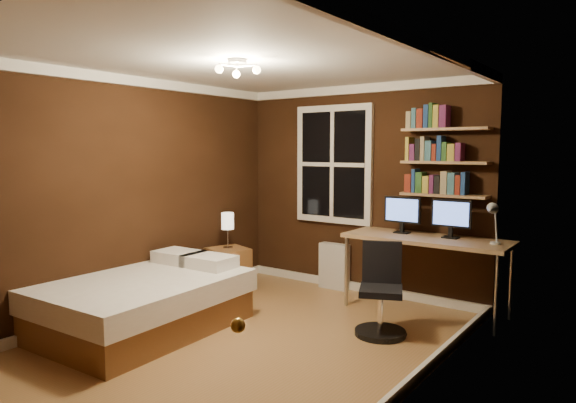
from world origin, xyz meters
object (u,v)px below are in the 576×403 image
Objects in this scene: bedside_lamp at (228,231)px; radiator at (334,266)px; bed at (145,302)px; monitor_right at (451,219)px; monitor_left at (402,215)px; desk at (426,243)px; nightstand at (228,270)px; desk_lamp at (494,223)px; office_chair at (381,301)px.

radiator is at bearing 43.06° from bedside_lamp.
monitor_right is (2.21, 2.19, 0.75)m from bed.
radiator is at bearing 171.08° from monitor_left.
radiator is at bearing 169.47° from desk.
desk_lamp reaches higher than nightstand.
monitor_left is 0.54m from monitor_right.
bedside_lamp is 3.00m from desk_lamp.
nightstand is 1.30× the size of monitor_left.
nightstand is at bearing -163.05° from monitor_right.
monitor_right is at bearing 42.07° from bed.
radiator is at bearing 174.28° from monitor_right.
bed is 4.63× the size of monitor_left.
bedside_lamp is (-0.25, 1.44, 0.49)m from bed.
bedside_lamp is 1.05× the size of monitor_right.
office_chair reaches higher than bed.
office_chair reaches higher than desk.
desk_lamp reaches higher than bed.
desk is at bearing -15.32° from monitor_left.
desk_lamp reaches higher than monitor_right.
desk_lamp is at bearing -8.89° from radiator.
bed is at bearing -80.33° from bedside_lamp.
desk_lamp is (0.47, -0.16, 0.02)m from monitor_right.
desk is (2.23, 0.66, 0.48)m from nightstand.
bedside_lamp is at bearing 150.20° from office_chair.
bed is 3.55× the size of nightstand.
monitor_right is (2.46, 0.75, 0.26)m from bedside_lamp.
desk is (1.99, 2.11, 0.48)m from bed.
monitor_right is (2.46, 0.75, 0.75)m from nightstand.
bed is 3.20m from monitor_right.
bedside_lamp reaches higher than bed.
monitor_left is (1.67, 2.19, 0.75)m from bed.
desk_lamp reaches higher than radiator.
radiator is at bearing 171.11° from desk_lamp.
monitor_right is at bearing 161.40° from desk_lamp.
desk is 4.13× the size of monitor_right.
radiator is at bearing 70.34° from bed.
nightstand is 0.95× the size of radiator.
bedside_lamp is 2.07m from monitor_left.
monitor_left is (-0.31, 0.09, 0.26)m from desk.
radiator is (0.72, 2.34, 0.01)m from bed.
office_chair is (-0.79, -0.80, -0.72)m from desk_lamp.
nightstand is 1.30× the size of monitor_right.
radiator is 1.21m from monitor_left.
bedside_lamp is at bearing -163.43° from desk.
desk is 1.98× the size of office_chair.
monitor_left is at bearing 180.00° from monitor_right.
desk_lamp is (1.01, -0.16, 0.02)m from monitor_left.
desk_lamp is at bearing -5.86° from desk.
desk_lamp is 1.33m from office_chair.
monitor_left is (1.92, 0.75, 0.75)m from nightstand.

